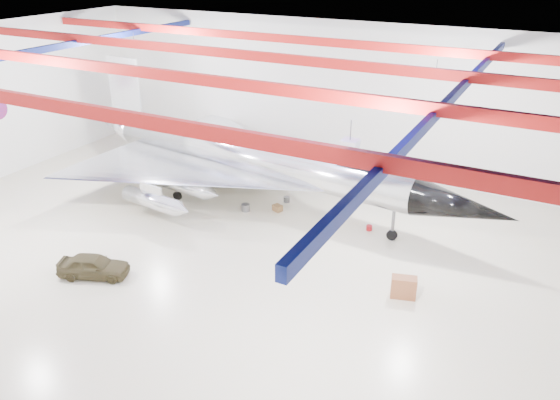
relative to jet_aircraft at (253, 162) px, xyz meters
The scene contains 14 objects.
floor 7.11m from the jet_aircraft, 78.76° to the right, with size 40.00×40.00×0.00m, color beige.
wall_back 9.09m from the jet_aircraft, 81.53° to the left, with size 40.00×40.00×0.00m, color silver.
ceiling 10.52m from the jet_aircraft, 78.76° to the right, with size 40.00×40.00×0.00m, color #0A0F38.
ceiling_structure 10.00m from the jet_aircraft, 78.76° to the right, with size 39.50×29.50×1.08m.
jet_aircraft is the anchor object (origin of this frame).
jeep 12.44m from the jet_aircraft, 102.17° to the right, with size 1.47×3.66×1.25m, color #3E361F.
desk 13.89m from the jet_aircraft, 27.16° to the right, with size 1.22×0.61×1.12m, color brown.
crate_ply 6.82m from the jet_aircraft, 149.83° to the right, with size 0.45×0.36×0.32m, color olive.
toolbox_red 4.63m from the jet_aircraft, 118.87° to the left, with size 0.42×0.34×0.29m, color maroon.
engine_drum 3.04m from the jet_aircraft, 77.09° to the right, with size 0.54×0.54×0.48m, color #59595B.
parts_bin 3.45m from the jet_aircraft, 16.38° to the right, with size 0.58×0.46×0.41m, color olive.
crate_small 6.37m from the jet_aircraft, behind, with size 0.35×0.28×0.25m, color #59595B.
tool_chest 8.80m from the jet_aircraft, ahead, with size 0.36×0.36×0.32m, color maroon.
spares_box 3.44m from the jet_aircraft, 21.81° to the left, with size 0.42×0.42×0.38m, color #59595B.
Camera 1 is at (16.03, -22.39, 15.68)m, focal length 35.00 mm.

